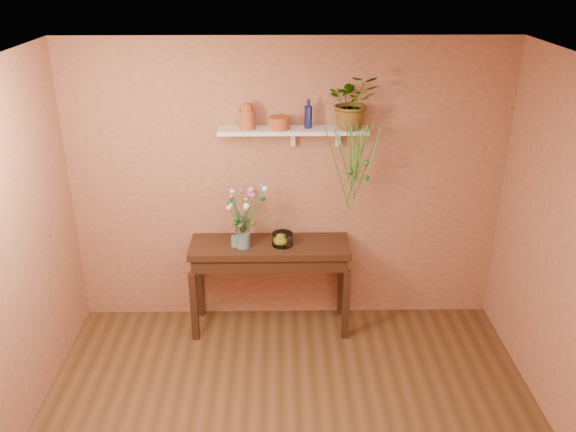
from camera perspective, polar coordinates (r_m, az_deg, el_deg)
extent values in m
plane|color=silver|center=(3.24, 0.42, 12.51)|extent=(4.00, 4.00, 0.00)
cube|color=#BC7B55|center=(5.54, -0.07, 2.83)|extent=(4.00, 0.04, 2.70)
cube|color=#3B1D11|center=(5.51, -1.75, -2.94)|extent=(1.46, 0.47, 0.06)
cube|color=#3B1D11|center=(5.55, -1.74, -3.81)|extent=(1.40, 0.43, 0.13)
cube|color=#3B1D11|center=(5.64, -8.92, -8.49)|extent=(0.06, 0.06, 0.70)
cube|color=#3B1D11|center=(5.61, 5.53, -8.44)|extent=(0.06, 0.06, 0.70)
cube|color=#3B1D11|center=(5.98, -8.42, -6.41)|extent=(0.06, 0.06, 0.70)
cube|color=#3B1D11|center=(5.96, 5.12, -6.36)|extent=(0.06, 0.06, 0.70)
cube|color=white|center=(5.24, 0.50, 8.15)|extent=(1.30, 0.24, 0.04)
cube|color=white|center=(5.36, 0.47, 7.47)|extent=(0.04, 0.05, 0.15)
cube|color=white|center=(5.38, 4.77, 7.46)|extent=(0.04, 0.05, 0.15)
cylinder|color=#9E4726|center=(5.21, -3.90, 9.13)|extent=(0.17, 0.17, 0.16)
sphere|color=#9E4726|center=(5.19, -3.93, 10.11)|extent=(0.11, 0.11, 0.11)
cylinder|color=#9E4726|center=(5.20, -0.84, 8.83)|extent=(0.23, 0.23, 0.11)
cylinder|color=#151343|center=(5.22, 1.94, 9.38)|extent=(0.08, 0.08, 0.19)
cylinder|color=#151343|center=(5.20, 1.95, 10.71)|extent=(0.03, 0.03, 0.06)
imported|color=#296720|center=(5.21, 6.17, 10.79)|extent=(0.45, 0.39, 0.47)
cylinder|color=#296720|center=(5.11, 5.18, 5.74)|extent=(0.17, 0.21, 0.53)
cylinder|color=green|center=(5.22, 6.92, 5.83)|extent=(0.18, 0.08, 0.57)
cylinder|color=green|center=(5.20, 6.45, 5.86)|extent=(0.14, 0.05, 0.55)
cylinder|color=#296720|center=(5.19, 6.62, 4.70)|extent=(0.14, 0.18, 0.74)
cylinder|color=green|center=(5.20, 6.96, 5.52)|extent=(0.09, 0.06, 0.60)
cylinder|color=green|center=(5.17, 5.38, 6.05)|extent=(0.19, 0.15, 0.51)
cylinder|color=#296720|center=(5.19, 4.75, 4.33)|extent=(0.26, 0.15, 0.82)
cylinder|color=green|center=(5.20, 6.37, 6.43)|extent=(0.02, 0.08, 0.45)
cylinder|color=green|center=(5.12, 6.59, 6.24)|extent=(0.07, 0.18, 0.43)
cylinder|color=#296720|center=(5.18, 6.56, 4.79)|extent=(0.03, 0.26, 0.72)
cylinder|color=green|center=(5.11, 6.85, 5.75)|extent=(0.02, 0.24, 0.51)
cylinder|color=green|center=(5.18, 6.31, 4.51)|extent=(0.14, 0.18, 0.77)
cylinder|color=#296720|center=(5.25, 7.73, 5.51)|extent=(0.18, 0.09, 0.63)
cylinder|color=green|center=(5.23, 7.53, 4.08)|extent=(0.16, 0.22, 0.86)
cylinder|color=green|center=(5.17, 6.16, 4.92)|extent=(0.07, 0.17, 0.69)
cylinder|color=#296720|center=(5.19, 6.01, 5.37)|extent=(0.07, 0.19, 0.63)
cylinder|color=green|center=(5.17, 6.05, 6.80)|extent=(0.17, 0.10, 0.37)
sphere|color=#296720|center=(5.20, 7.43, 5.03)|extent=(0.05, 0.05, 0.05)
sphere|color=#296720|center=(5.22, 6.00, 4.16)|extent=(0.05, 0.05, 0.05)
sphere|color=#296720|center=(5.17, 5.85, 4.29)|extent=(0.05, 0.05, 0.05)
sphere|color=#296720|center=(5.28, 7.47, 3.62)|extent=(0.05, 0.05, 0.05)
cylinder|color=white|center=(5.39, -4.33, -1.64)|extent=(0.13, 0.13, 0.27)
cylinder|color=silver|center=(5.42, -4.30, -2.32)|extent=(0.12, 0.12, 0.13)
cylinder|color=#386B28|center=(5.21, -4.16, -0.35)|extent=(0.05, 0.23, 0.35)
sphere|color=white|center=(5.04, -3.98, 0.94)|extent=(0.05, 0.05, 0.05)
cylinder|color=#386B28|center=(5.26, -4.18, -0.44)|extent=(0.05, 0.15, 0.30)
sphere|color=white|center=(5.14, -4.02, 0.72)|extent=(0.05, 0.05, 0.05)
cylinder|color=#386B28|center=(5.22, -3.85, 0.16)|extent=(0.11, 0.18, 0.43)
sphere|color=#B43B7D|center=(5.06, -3.34, 1.97)|extent=(0.05, 0.05, 0.05)
cylinder|color=#386B28|center=(5.26, -4.00, 0.19)|extent=(0.08, 0.10, 0.40)
sphere|color=#B43B7D|center=(5.14, -3.66, 2.02)|extent=(0.05, 0.05, 0.05)
cylinder|color=#386B28|center=(5.29, -4.03, 0.29)|extent=(0.08, 0.03, 0.39)
sphere|color=#B43B7D|center=(5.20, -3.72, 2.20)|extent=(0.05, 0.05, 0.05)
cylinder|color=#386B28|center=(5.29, -3.42, 0.06)|extent=(0.19, 0.05, 0.35)
sphere|color=#296720|center=(5.20, -2.48, 1.73)|extent=(0.05, 0.05, 0.05)
cylinder|color=#386B28|center=(5.30, -3.30, 0.49)|extent=(0.21, 0.01, 0.42)
sphere|color=white|center=(5.22, -2.23, 2.59)|extent=(0.05, 0.05, 0.05)
cylinder|color=#386B28|center=(5.34, -3.42, 0.67)|extent=(0.18, 0.10, 0.42)
sphere|color=#5189CF|center=(5.30, -2.49, 2.93)|extent=(0.05, 0.05, 0.05)
cylinder|color=#386B28|center=(5.36, -3.31, 0.02)|extent=(0.20, 0.10, 0.29)
sphere|color=#539130|center=(5.34, -2.29, 1.60)|extent=(0.03, 0.03, 0.03)
cylinder|color=#386B28|center=(5.36, -4.02, 0.24)|extent=(0.07, 0.10, 0.33)
sphere|color=#539130|center=(5.34, -3.70, 2.05)|extent=(0.04, 0.04, 0.04)
cylinder|color=#386B28|center=(5.42, -3.94, 0.49)|extent=(0.07, 0.24, 0.32)
sphere|color=white|center=(5.47, -3.56, 2.49)|extent=(0.05, 0.05, 0.05)
cylinder|color=#386B28|center=(5.38, -4.17, 0.02)|extent=(0.04, 0.12, 0.28)
sphere|color=white|center=(5.38, -4.02, 1.60)|extent=(0.03, 0.03, 0.03)
cylinder|color=#386B28|center=(5.39, -4.32, 0.44)|extent=(0.01, 0.17, 0.34)
sphere|color=#B43B7D|center=(5.40, -4.32, 2.42)|extent=(0.04, 0.04, 0.04)
cylinder|color=#386B28|center=(5.40, -5.07, 0.66)|extent=(0.14, 0.20, 0.38)
sphere|color=#B43B7D|center=(5.43, -5.81, 2.86)|extent=(0.03, 0.03, 0.03)
cylinder|color=#386B28|center=(5.36, -4.97, 0.46)|extent=(0.12, 0.11, 0.37)
sphere|color=#B43B7D|center=(5.34, -5.62, 2.49)|extent=(0.04, 0.04, 0.04)
cylinder|color=#386B28|center=(5.36, -4.96, -0.09)|extent=(0.12, 0.06, 0.28)
sphere|color=#296720|center=(5.33, -5.61, 1.39)|extent=(0.04, 0.04, 0.04)
cylinder|color=#386B28|center=(5.35, -4.88, -0.26)|extent=(0.10, 0.03, 0.26)
sphere|color=white|center=(5.31, -5.44, 1.05)|extent=(0.04, 0.04, 0.04)
cylinder|color=#386B28|center=(5.33, -4.71, -0.06)|extent=(0.07, 0.02, 0.30)
sphere|color=#5189CF|center=(5.28, -5.10, 1.45)|extent=(0.04, 0.04, 0.04)
cylinder|color=#386B28|center=(5.32, -4.83, 0.13)|extent=(0.09, 0.01, 0.35)
sphere|color=#539130|center=(5.25, -5.35, 1.86)|extent=(0.05, 0.05, 0.05)
cylinder|color=#386B28|center=(5.29, -4.89, 0.09)|extent=(0.09, 0.07, 0.37)
sphere|color=#539130|center=(5.19, -5.47, 1.79)|extent=(0.04, 0.04, 0.04)
cylinder|color=#386B28|center=(5.26, -4.81, 0.35)|extent=(0.08, 0.10, 0.43)
sphere|color=white|center=(5.13, -5.32, 2.35)|extent=(0.04, 0.04, 0.04)
cylinder|color=#386B28|center=(5.22, -4.96, -0.42)|extent=(0.09, 0.23, 0.34)
sphere|color=white|center=(5.05, -5.64, 0.78)|extent=(0.04, 0.04, 0.04)
cylinder|color=#386B28|center=(5.22, -4.85, 0.10)|extent=(0.08, 0.18, 0.42)
sphere|color=#B43B7D|center=(5.06, -5.41, 1.87)|extent=(0.04, 0.04, 0.04)
sphere|color=#296720|center=(5.35, -4.77, 0.17)|extent=(0.04, 0.04, 0.04)
sphere|color=#296720|center=(5.27, -5.00, -0.31)|extent=(0.04, 0.04, 0.04)
sphere|color=#296720|center=(5.29, -4.60, -0.94)|extent=(0.04, 0.04, 0.04)
sphere|color=#296720|center=(5.32, -4.86, -0.70)|extent=(0.04, 0.04, 0.04)
sphere|color=#296720|center=(5.29, -5.08, -0.68)|extent=(0.04, 0.04, 0.04)
sphere|color=#296720|center=(5.29, -3.40, -0.70)|extent=(0.04, 0.04, 0.04)
cylinder|color=white|center=(5.45, -0.54, -2.21)|extent=(0.19, 0.19, 0.12)
cylinder|color=white|center=(5.47, -0.54, -2.70)|extent=(0.19, 0.19, 0.01)
sphere|color=yellow|center=(5.45, -0.69, -2.30)|extent=(0.09, 0.09, 0.09)
cube|color=#2D5F7C|center=(5.43, -5.06, -2.41)|extent=(0.06, 0.06, 0.11)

